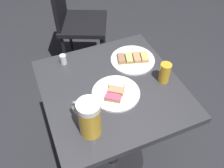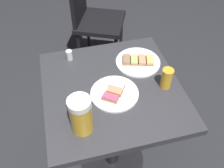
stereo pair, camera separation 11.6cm
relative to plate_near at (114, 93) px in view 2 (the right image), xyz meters
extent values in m
plane|color=#28282D|center=(-0.05, 0.00, -0.76)|extent=(6.00, 6.00, 0.00)
cylinder|color=black|center=(-0.05, 0.00, -0.76)|extent=(0.44, 0.44, 0.01)
cylinder|color=black|center=(-0.05, 0.00, -0.39)|extent=(0.09, 0.09, 0.72)
cube|color=#333338|center=(-0.05, 0.00, -0.03)|extent=(0.67, 0.66, 0.04)
cylinder|color=white|center=(0.00, 0.00, 0.00)|extent=(0.23, 0.23, 0.01)
cube|color=#9E7547|center=(0.03, -0.02, 0.01)|extent=(0.07, 0.08, 0.01)
cube|color=#BC4C70|center=(0.03, -0.02, 0.02)|extent=(0.07, 0.08, 0.01)
cube|color=#9E7547|center=(0.00, 0.00, 0.01)|extent=(0.07, 0.08, 0.01)
cube|color=#EA8E66|center=(0.00, 0.00, 0.02)|extent=(0.07, 0.08, 0.01)
cube|color=#9E7547|center=(-0.03, 0.02, 0.01)|extent=(0.07, 0.08, 0.01)
cube|color=white|center=(-0.03, 0.02, 0.02)|extent=(0.07, 0.08, 0.01)
cylinder|color=white|center=(-0.18, 0.18, 0.00)|extent=(0.24, 0.24, 0.01)
cube|color=#9E7547|center=(-0.20, 0.12, 0.01)|extent=(0.08, 0.06, 0.01)
cube|color=#997051|center=(-0.20, 0.12, 0.02)|extent=(0.08, 0.05, 0.01)
cube|color=#9E7547|center=(-0.19, 0.16, 0.01)|extent=(0.08, 0.06, 0.01)
cube|color=#ADC66B|center=(-0.19, 0.16, 0.02)|extent=(0.08, 0.05, 0.01)
cube|color=#9E7547|center=(-0.18, 0.20, 0.01)|extent=(0.08, 0.06, 0.01)
cube|color=#EA8E66|center=(-0.18, 0.20, 0.02)|extent=(0.08, 0.05, 0.01)
cube|color=#9E7547|center=(-0.17, 0.24, 0.01)|extent=(0.08, 0.06, 0.01)
cube|color=#E5B266|center=(-0.17, 0.24, 0.02)|extent=(0.08, 0.05, 0.01)
cylinder|color=gold|center=(0.15, -0.17, 0.07)|extent=(0.09, 0.09, 0.15)
cylinder|color=white|center=(0.15, -0.17, 0.16)|extent=(0.09, 0.09, 0.03)
torus|color=silver|center=(0.10, -0.19, 0.07)|extent=(0.09, 0.05, 0.10)
cylinder|color=gold|center=(0.01, 0.25, 0.04)|extent=(0.05, 0.05, 0.11)
cylinder|color=silver|center=(-0.30, -0.17, 0.02)|extent=(0.03, 0.03, 0.05)
cylinder|color=black|center=(-0.81, 0.23, -0.53)|extent=(0.03, 0.03, 0.48)
cylinder|color=black|center=(-1.10, 0.36, -0.53)|extent=(0.03, 0.03, 0.48)
cylinder|color=black|center=(-0.94, -0.06, -0.53)|extent=(0.03, 0.03, 0.48)
cylinder|color=black|center=(-1.23, 0.07, -0.53)|extent=(0.03, 0.03, 0.48)
cube|color=black|center=(-1.02, 0.15, -0.27)|extent=(0.50, 0.50, 0.04)
camera|label=1|loc=(0.69, -0.30, 0.86)|focal=39.11mm
camera|label=2|loc=(0.73, -0.19, 0.86)|focal=39.11mm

